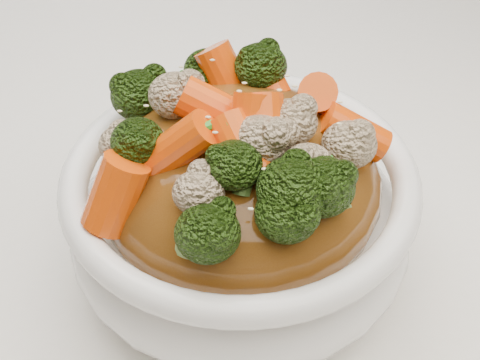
# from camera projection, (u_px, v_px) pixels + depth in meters

# --- Properties ---
(tablecloth) EXTENTS (1.20, 0.80, 0.04)m
(tablecloth) POSITION_uv_depth(u_px,v_px,m) (264.00, 221.00, 0.50)
(tablecloth) COLOR white
(tablecloth) RESTS_ON dining_table
(bowl) EXTENTS (0.20, 0.20, 0.08)m
(bowl) POSITION_uv_depth(u_px,v_px,m) (240.00, 218.00, 0.42)
(bowl) COLOR white
(bowl) RESTS_ON tablecloth
(sauce_base) EXTENTS (0.16, 0.16, 0.08)m
(sauce_base) POSITION_uv_depth(u_px,v_px,m) (240.00, 184.00, 0.40)
(sauce_base) COLOR brown
(sauce_base) RESTS_ON bowl
(carrots) EXTENTS (0.16, 0.16, 0.04)m
(carrots) POSITION_uv_depth(u_px,v_px,m) (240.00, 101.00, 0.36)
(carrots) COLOR #E94D07
(carrots) RESTS_ON sauce_base
(broccoli) EXTENTS (0.16, 0.16, 0.04)m
(broccoli) POSITION_uv_depth(u_px,v_px,m) (240.00, 102.00, 0.36)
(broccoli) COLOR black
(broccoli) RESTS_ON sauce_base
(cauliflower) EXTENTS (0.16, 0.16, 0.03)m
(cauliflower) POSITION_uv_depth(u_px,v_px,m) (240.00, 105.00, 0.36)
(cauliflower) COLOR tan
(cauliflower) RESTS_ON sauce_base
(scallions) EXTENTS (0.12, 0.12, 0.02)m
(scallions) POSITION_uv_depth(u_px,v_px,m) (240.00, 99.00, 0.36)
(scallions) COLOR #29891F
(scallions) RESTS_ON sauce_base
(sesame_seeds) EXTENTS (0.15, 0.15, 0.01)m
(sesame_seeds) POSITION_uv_depth(u_px,v_px,m) (240.00, 99.00, 0.36)
(sesame_seeds) COLOR beige
(sesame_seeds) RESTS_ON sauce_base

